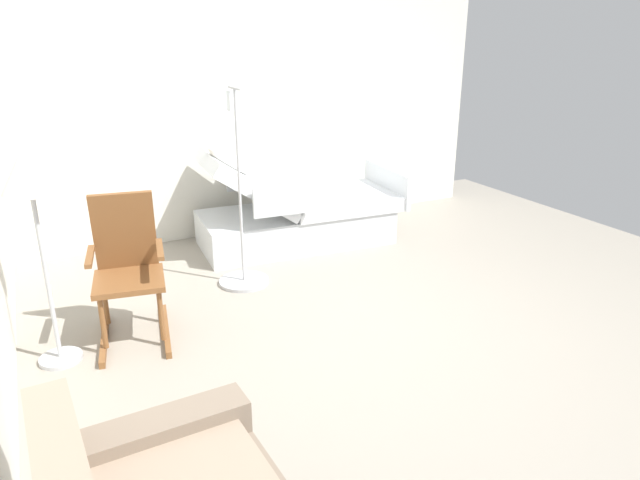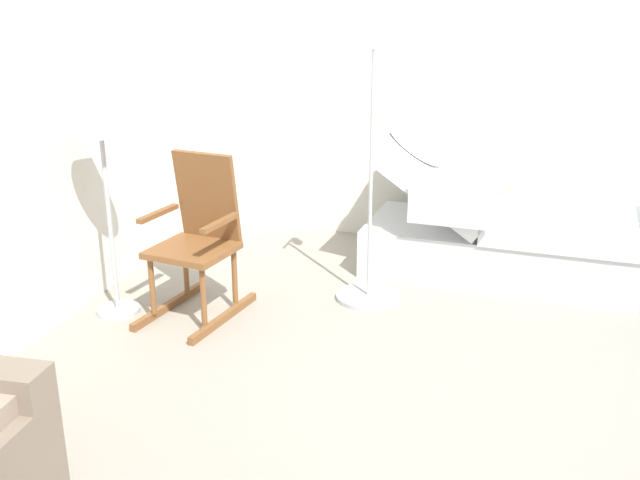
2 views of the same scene
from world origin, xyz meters
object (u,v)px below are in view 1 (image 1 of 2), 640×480
(rocking_chair, at_px, (128,270))
(iv_pole, at_px, (243,256))
(hospital_bed, at_px, (296,214))
(floor_lamp, at_px, (30,185))

(rocking_chair, relative_size, iv_pole, 0.62)
(hospital_bed, relative_size, floor_lamp, 1.44)
(hospital_bed, height_order, floor_lamp, floor_lamp)
(rocking_chair, distance_m, iv_pole, 1.16)
(rocking_chair, distance_m, floor_lamp, 0.91)
(iv_pole, bearing_deg, floor_lamp, 112.85)
(floor_lamp, xyz_separation_m, iv_pole, (0.65, -1.55, -0.98))
(floor_lamp, height_order, iv_pole, iv_pole)
(hospital_bed, distance_m, floor_lamp, 2.91)
(hospital_bed, xyz_separation_m, iv_pole, (-0.72, 0.85, -0.06))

